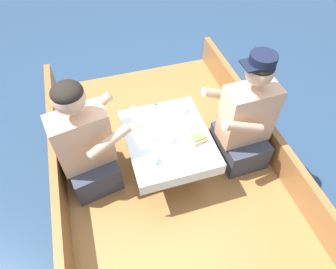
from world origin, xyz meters
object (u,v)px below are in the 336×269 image
(person_starboard, at_px, (245,123))
(sandwich, at_px, (198,138))
(coffee_cup_port, at_px, (153,159))
(coffee_cup_starboard, at_px, (170,137))
(tin_can, at_px, (138,123))
(person_port, at_px, (85,146))

(person_starboard, bearing_deg, sandwich, 5.46)
(coffee_cup_port, xyz_separation_m, coffee_cup_starboard, (0.17, 0.16, 0.01))
(sandwich, bearing_deg, person_starboard, 7.10)
(coffee_cup_starboard, height_order, tin_can, coffee_cup_starboard)
(person_port, xyz_separation_m, sandwich, (0.82, -0.18, 0.02))
(person_port, distance_m, coffee_cup_port, 0.53)
(person_port, height_order, coffee_cup_starboard, person_port)
(sandwich, distance_m, coffee_cup_port, 0.38)
(coffee_cup_starboard, bearing_deg, person_starboard, -1.45)
(person_port, relative_size, person_starboard, 0.95)
(person_port, relative_size, tin_can, 14.92)
(sandwich, height_order, tin_can, sandwich)
(person_starboard, height_order, tin_can, person_starboard)
(sandwich, relative_size, coffee_cup_starboard, 1.31)
(person_starboard, xyz_separation_m, coffee_cup_starboard, (-0.62, 0.02, 0.01))
(person_port, xyz_separation_m, coffee_cup_starboard, (0.62, -0.12, 0.02))
(sandwich, bearing_deg, coffee_cup_port, -166.74)
(coffee_cup_port, bearing_deg, sandwich, 13.26)
(coffee_cup_port, height_order, coffee_cup_starboard, coffee_cup_starboard)
(person_port, distance_m, person_starboard, 1.25)
(sandwich, height_order, coffee_cup_starboard, coffee_cup_starboard)
(person_starboard, distance_m, sandwich, 0.42)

